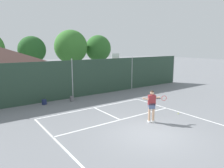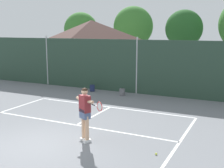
% 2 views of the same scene
% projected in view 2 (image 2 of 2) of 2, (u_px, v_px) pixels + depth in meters
% --- Properties ---
extents(ground_plane, '(120.00, 120.00, 0.00)m').
position_uv_depth(ground_plane, '(34.00, 147.00, 9.42)').
color(ground_plane, slate).
extents(court_markings, '(8.30, 11.10, 0.01)m').
position_uv_depth(court_markings, '(47.00, 140.00, 9.99)').
color(court_markings, white).
rests_on(court_markings, ground).
extents(chainlink_fence, '(26.09, 0.09, 3.31)m').
position_uv_depth(chainlink_fence, '(137.00, 67.00, 17.08)').
color(chainlink_fence, '#284233').
rests_on(chainlink_fence, ground).
extents(clubhouse_building, '(6.36, 4.66, 4.42)m').
position_uv_depth(clubhouse_building, '(92.00, 48.00, 22.58)').
color(clubhouse_building, silver).
rests_on(clubhouse_building, ground).
extents(treeline_backdrop, '(24.93, 4.23, 6.52)m').
position_uv_depth(treeline_backdrop, '(193.00, 27.00, 26.75)').
color(treeline_backdrop, brown).
rests_on(treeline_backdrop, ground).
extents(tennis_player, '(1.33, 0.66, 1.85)m').
position_uv_depth(tennis_player, '(85.00, 110.00, 9.71)').
color(tennis_player, silver).
rests_on(tennis_player, ground).
extents(tennis_ball, '(0.07, 0.07, 0.07)m').
position_uv_depth(tennis_ball, '(156.00, 154.00, 8.85)').
color(tennis_ball, '#CCE033').
rests_on(tennis_ball, ground).
extents(backpack_navy, '(0.33, 0.32, 0.46)m').
position_uv_depth(backpack_navy, '(92.00, 88.00, 17.87)').
color(backpack_navy, navy).
rests_on(backpack_navy, ground).
extents(backpack_grey, '(0.30, 0.27, 0.46)m').
position_uv_depth(backpack_grey, '(122.00, 92.00, 16.74)').
color(backpack_grey, slate).
rests_on(backpack_grey, ground).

